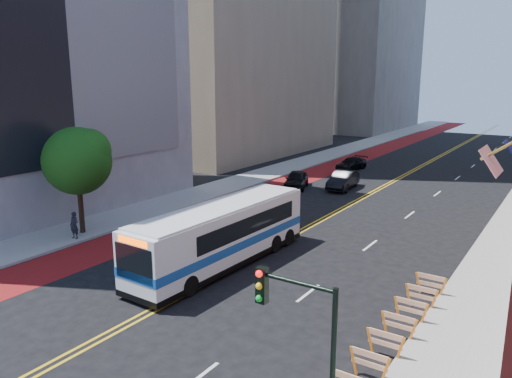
{
  "coord_description": "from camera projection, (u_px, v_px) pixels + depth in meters",
  "views": [
    {
      "loc": [
        14.57,
        -13.35,
        9.89
      ],
      "look_at": [
        0.59,
        8.0,
        4.07
      ],
      "focal_mm": 35.0,
      "sensor_mm": 36.0,
      "label": 1
    }
  ],
  "objects": [
    {
      "name": "lane_dashes",
      "position": [
        458.0,
        178.0,
        49.3
      ],
      "size": [
        0.14,
        98.2,
        0.01
      ],
      "color": "silver",
      "rests_on": "ground"
    },
    {
      "name": "center_line_outer",
      "position": [
        385.0,
        187.0,
        45.24
      ],
      "size": [
        0.14,
        140.0,
        0.01
      ],
      "primitive_type": "cube",
      "color": "gold",
      "rests_on": "ground"
    },
    {
      "name": "traffic_signal",
      "position": [
        300.0,
        335.0,
        12.15
      ],
      "size": [
        2.21,
        0.34,
        5.07
      ],
      "color": "black",
      "rests_on": "sidewalk_right"
    },
    {
      "name": "car_b",
      "position": [
        343.0,
        180.0,
        44.39
      ],
      "size": [
        2.16,
        4.97,
        1.59
      ],
      "primitive_type": "imported",
      "rotation": [
        0.0,
        0.0,
        0.1
      ],
      "color": "black",
      "rests_on": "ground"
    },
    {
      "name": "transit_bus",
      "position": [
        223.0,
        234.0,
        26.35
      ],
      "size": [
        3.01,
        12.09,
        3.3
      ],
      "rotation": [
        0.0,
        0.0,
        -0.03
      ],
      "color": "silver",
      "rests_on": "ground"
    },
    {
      "name": "construction_barriers",
      "position": [
        392.0,
        331.0,
        18.38
      ],
      "size": [
        1.42,
        10.91,
        1.0
      ],
      "color": "orange",
      "rests_on": "ground"
    },
    {
      "name": "center_line_inner",
      "position": [
        381.0,
        187.0,
        45.43
      ],
      "size": [
        0.14,
        140.0,
        0.01
      ],
      "primitive_type": "cube",
      "color": "gold",
      "rests_on": "ground"
    },
    {
      "name": "grey_building_left",
      "position": [
        2.0,
        1.0,
        35.22
      ],
      "size": [
        14.1,
        24.0,
        30.0
      ],
      "color": "gray",
      "rests_on": "ground"
    },
    {
      "name": "street_tree",
      "position": [
        78.0,
        158.0,
        30.71
      ],
      "size": [
        4.2,
        4.2,
        6.7
      ],
      "color": "black",
      "rests_on": "sidewalk_left"
    },
    {
      "name": "car_a",
      "position": [
        296.0,
        180.0,
        44.78
      ],
      "size": [
        3.21,
        4.84,
        1.53
      ],
      "primitive_type": "imported",
      "rotation": [
        0.0,
        0.0,
        0.34
      ],
      "color": "black",
      "rests_on": "ground"
    },
    {
      "name": "bus_lane_paint",
      "position": [
        304.0,
        177.0,
        49.66
      ],
      "size": [
        3.6,
        140.0,
        0.01
      ],
      "primitive_type": "cube",
      "color": "maroon",
      "rests_on": "ground"
    },
    {
      "name": "sidewalk_left",
      "position": [
        271.0,
        172.0,
        51.73
      ],
      "size": [
        4.0,
        140.0,
        0.15
      ],
      "primitive_type": "cube",
      "color": "gray",
      "rests_on": "ground"
    },
    {
      "name": "pedestrian",
      "position": [
        74.0,
        225.0,
        30.35
      ],
      "size": [
        0.65,
        0.47,
        1.66
      ],
      "primitive_type": "imported",
      "rotation": [
        0.0,
        0.0,
        0.13
      ],
      "color": "black",
      "rests_on": "sidewalk_left"
    },
    {
      "name": "car_c",
      "position": [
        351.0,
        164.0,
        53.52
      ],
      "size": [
        2.39,
        4.66,
        1.29
      ],
      "primitive_type": "imported",
      "rotation": [
        0.0,
        0.0,
        -0.13
      ],
      "color": "black",
      "rests_on": "ground"
    },
    {
      "name": "ground",
      "position": [
        140.0,
        318.0,
        20.86
      ],
      "size": [
        160.0,
        160.0,
        0.0
      ],
      "primitive_type": "plane",
      "color": "black",
      "rests_on": "ground"
    }
  ]
}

